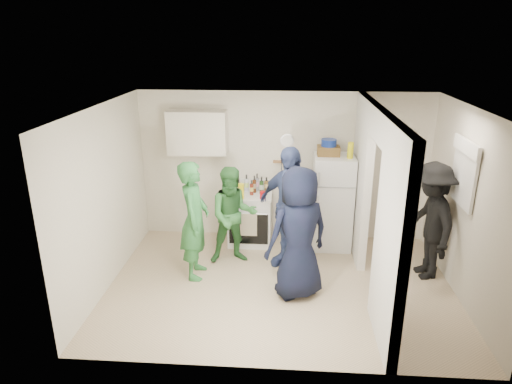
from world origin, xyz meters
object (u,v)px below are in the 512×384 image
at_px(wicker_basket, 328,151).
at_px(person_green_left, 194,220).
at_px(blue_bowl, 329,143).
at_px(yellow_cup_stack_top, 350,150).
at_px(fridge, 332,202).
at_px(person_green_center, 233,216).
at_px(person_denim, 289,208).
at_px(person_navy, 298,234).
at_px(person_nook, 430,221).
at_px(stove, 250,218).

relative_size(wicker_basket, person_green_left, 0.20).
height_order(blue_bowl, yellow_cup_stack_top, blue_bowl).
xyz_separation_m(fridge, wicker_basket, (-0.10, 0.05, 0.85)).
height_order(person_green_left, person_green_center, person_green_left).
height_order(person_green_left, person_denim, person_denim).
distance_m(yellow_cup_stack_top, person_navy, 1.81).
relative_size(wicker_basket, yellow_cup_stack_top, 1.40).
height_order(person_green_center, person_denim, person_denim).
relative_size(wicker_basket, blue_bowl, 1.46).
relative_size(person_navy, person_nook, 1.05).
distance_m(fridge, person_nook, 1.57).
height_order(stove, person_green_center, person_green_center).
bearing_deg(stove, person_navy, -63.91).
height_order(blue_bowl, person_denim, person_denim).
bearing_deg(wicker_basket, blue_bowl, 0.00).
relative_size(fridge, person_green_left, 0.89).
relative_size(stove, person_denim, 0.46).
distance_m(fridge, person_denim, 1.02).
bearing_deg(fridge, wicker_basket, 153.43).
xyz_separation_m(person_green_center, person_nook, (2.84, -0.24, 0.10)).
bearing_deg(person_green_left, person_denim, -75.08).
bearing_deg(blue_bowl, person_green_left, -148.91).
bearing_deg(wicker_basket, person_green_left, -148.91).
relative_size(fridge, person_nook, 0.90).
relative_size(wicker_basket, person_green_center, 0.23).
bearing_deg(yellow_cup_stack_top, blue_bowl, 154.89).
relative_size(person_green_left, person_denim, 0.93).
bearing_deg(person_green_left, yellow_cup_stack_top, -67.35).
bearing_deg(person_nook, person_navy, -78.22).
relative_size(stove, person_green_center, 0.57).
distance_m(wicker_basket, yellow_cup_stack_top, 0.36).
relative_size(person_green_center, person_nook, 0.89).
height_order(stove, wicker_basket, wicker_basket).
bearing_deg(blue_bowl, yellow_cup_stack_top, -25.11).
bearing_deg(person_green_center, blue_bowl, 13.56).
bearing_deg(wicker_basket, person_green_center, -153.97).
bearing_deg(yellow_cup_stack_top, fridge, 155.56).
xyz_separation_m(person_denim, person_navy, (0.13, -0.82, -0.03)).
height_order(wicker_basket, person_nook, person_nook).
bearing_deg(person_green_center, person_green_left, -149.36).
distance_m(blue_bowl, person_denim, 1.27).
bearing_deg(person_nook, person_denim, -102.14).
relative_size(fridge, blue_bowl, 6.42).
bearing_deg(person_green_left, wicker_basket, -60.54).
relative_size(wicker_basket, person_denim, 0.19).
bearing_deg(yellow_cup_stack_top, person_navy, -118.94).
relative_size(yellow_cup_stack_top, person_nook, 0.15).
xyz_separation_m(person_green_left, person_denim, (1.33, 0.40, 0.07)).
xyz_separation_m(person_green_left, person_navy, (1.46, -0.42, 0.04)).
bearing_deg(person_green_center, person_navy, -54.99).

